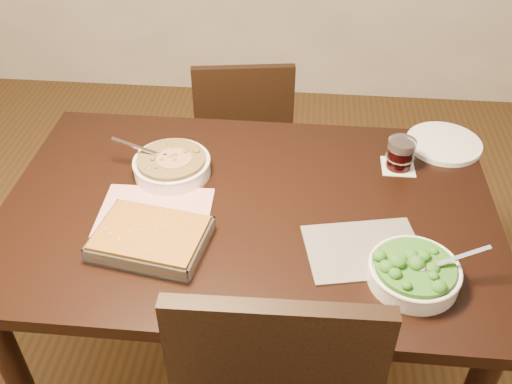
% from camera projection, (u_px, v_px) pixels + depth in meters
% --- Properties ---
extents(ground, '(4.00, 4.00, 0.00)m').
position_uv_depth(ground, '(250.00, 361.00, 2.09)').
color(ground, '#492D15').
rests_on(ground, ground).
extents(table, '(1.40, 0.90, 0.75)m').
position_uv_depth(table, '(248.00, 231.00, 1.68)').
color(table, black).
rests_on(table, ground).
extents(magazine_a, '(0.31, 0.23, 0.01)m').
position_uv_depth(magazine_a, '(155.00, 212.00, 1.59)').
color(magazine_a, '#AE314B').
rests_on(magazine_a, table).
extents(magazine_b, '(0.34, 0.27, 0.01)m').
position_uv_depth(magazine_b, '(364.00, 250.00, 1.48)').
color(magazine_b, '#292A32').
rests_on(magazine_b, table).
extents(coaster, '(0.10, 0.10, 0.00)m').
position_uv_depth(coaster, '(398.00, 167.00, 1.76)').
color(coaster, white).
rests_on(coaster, table).
extents(stew_bowl, '(0.26, 0.23, 0.09)m').
position_uv_depth(stew_bowl, '(172.00, 165.00, 1.71)').
color(stew_bowl, white).
rests_on(stew_bowl, table).
extents(broccoli_bowl, '(0.25, 0.22, 0.09)m').
position_uv_depth(broccoli_bowl, '(414.00, 272.00, 1.38)').
color(broccoli_bowl, white).
rests_on(broccoli_bowl, table).
extents(baking_dish, '(0.32, 0.25, 0.05)m').
position_uv_depth(baking_dish, '(151.00, 239.00, 1.48)').
color(baking_dish, silver).
rests_on(baking_dish, table).
extents(wine_tumbler, '(0.08, 0.08, 0.09)m').
position_uv_depth(wine_tumbler, '(401.00, 153.00, 1.73)').
color(wine_tumbler, black).
rests_on(wine_tumbler, coaster).
extents(dinner_plate, '(0.24, 0.24, 0.02)m').
position_uv_depth(dinner_plate, '(444.00, 144.00, 1.84)').
color(dinner_plate, white).
rests_on(dinner_plate, table).
extents(chair_far, '(0.44, 0.44, 0.83)m').
position_uv_depth(chair_far, '(243.00, 134.00, 2.42)').
color(chair_far, black).
rests_on(chair_far, ground).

